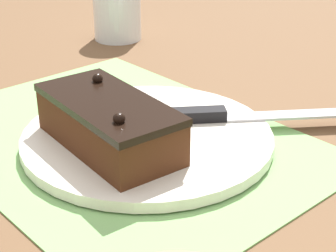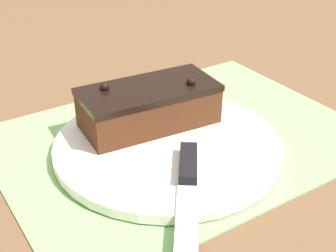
{
  "view_description": "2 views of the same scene",
  "coord_description": "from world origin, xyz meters",
  "px_view_note": "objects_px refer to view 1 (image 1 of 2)",
  "views": [
    {
      "loc": [
        -0.46,
        0.34,
        0.3
      ],
      "look_at": [
        -0.04,
        -0.04,
        0.02
      ],
      "focal_mm": 60.0,
      "sensor_mm": 36.0,
      "label": 1
    },
    {
      "loc": [
        -0.3,
        -0.43,
        0.32
      ],
      "look_at": [
        -0.02,
        -0.01,
        0.03
      ],
      "focal_mm": 50.0,
      "sensor_mm": 36.0,
      "label": 2
    }
  ],
  "objects_px": {
    "cake_plate": "(148,137)",
    "serving_knife": "(227,115)",
    "chocolate_cake": "(109,123)",
    "drinking_glass": "(117,11)"
  },
  "relations": [
    {
      "from": "cake_plate",
      "to": "chocolate_cake",
      "type": "bearing_deg",
      "value": 85.97
    },
    {
      "from": "cake_plate",
      "to": "serving_knife",
      "type": "height_order",
      "value": "serving_knife"
    },
    {
      "from": "serving_knife",
      "to": "chocolate_cake",
      "type": "bearing_deg",
      "value": -69.02
    },
    {
      "from": "cake_plate",
      "to": "chocolate_cake",
      "type": "height_order",
      "value": "chocolate_cake"
    },
    {
      "from": "chocolate_cake",
      "to": "drinking_glass",
      "type": "xyz_separation_m",
      "value": [
        0.34,
        -0.27,
        0.01
      ]
    },
    {
      "from": "cake_plate",
      "to": "chocolate_cake",
      "type": "distance_m",
      "value": 0.06
    },
    {
      "from": "serving_knife",
      "to": "drinking_glass",
      "type": "distance_m",
      "value": 0.4
    },
    {
      "from": "serving_knife",
      "to": "drinking_glass",
      "type": "bearing_deg",
      "value": -162.79
    },
    {
      "from": "drinking_glass",
      "to": "serving_knife",
      "type": "bearing_deg",
      "value": 161.12
    },
    {
      "from": "chocolate_cake",
      "to": "drinking_glass",
      "type": "distance_m",
      "value": 0.44
    }
  ]
}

